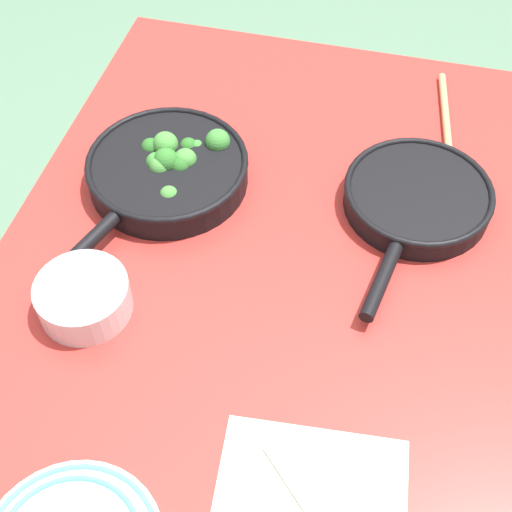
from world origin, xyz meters
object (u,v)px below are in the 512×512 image
Objects in this scene: skillet_eggs at (417,198)px; wooden_spoon at (449,155)px; skillet_broccoli at (168,169)px; prep_bowl_steel at (84,298)px.

skillet_eggs is 1.06× the size of wooden_spoon.
skillet_eggs is 0.15m from wooden_spoon.
skillet_eggs is at bearing -26.98° from wooden_spoon.
skillet_broccoli is 0.30m from prep_bowl_steel.
skillet_broccoli is 1.11× the size of wooden_spoon.
skillet_broccoli is 1.05× the size of skillet_eggs.
prep_bowl_steel reaches higher than wooden_spoon.
skillet_eggs reaches higher than wooden_spoon.
wooden_spoon is at bearing 129.76° from skillet_broccoli.
wooden_spoon is at bearing -47.57° from prep_bowl_steel.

